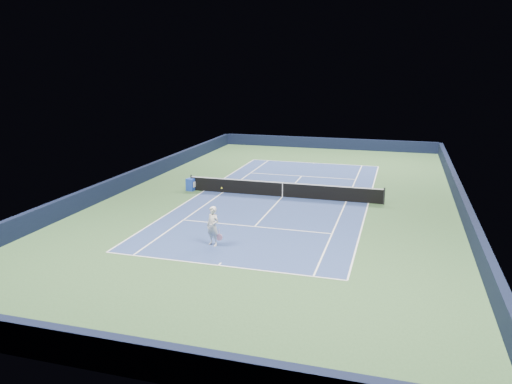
# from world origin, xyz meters

# --- Properties ---
(ground) EXTENTS (40.00, 40.00, 0.00)m
(ground) POSITION_xyz_m (0.00, 0.00, 0.00)
(ground) COLOR #2F4F2B
(ground) RESTS_ON ground
(wall_far) EXTENTS (22.00, 0.35, 1.10)m
(wall_far) POSITION_xyz_m (0.00, 19.82, 0.55)
(wall_far) COLOR black
(wall_far) RESTS_ON ground
(wall_near) EXTENTS (22.00, 0.35, 1.10)m
(wall_near) POSITION_xyz_m (0.00, -19.82, 0.55)
(wall_near) COLOR black
(wall_near) RESTS_ON ground
(wall_right) EXTENTS (0.35, 40.00, 1.10)m
(wall_right) POSITION_xyz_m (10.82, 0.00, 0.55)
(wall_right) COLOR black
(wall_right) RESTS_ON ground
(wall_left) EXTENTS (0.35, 40.00, 1.10)m
(wall_left) POSITION_xyz_m (-10.82, 0.00, 0.55)
(wall_left) COLOR black
(wall_left) RESTS_ON ground
(court_surface) EXTENTS (10.97, 23.77, 0.01)m
(court_surface) POSITION_xyz_m (0.00, 0.00, 0.00)
(court_surface) COLOR navy
(court_surface) RESTS_ON ground
(baseline_far) EXTENTS (10.97, 0.08, 0.00)m
(baseline_far) POSITION_xyz_m (0.00, 11.88, 0.01)
(baseline_far) COLOR white
(baseline_far) RESTS_ON ground
(baseline_near) EXTENTS (10.97, 0.08, 0.00)m
(baseline_near) POSITION_xyz_m (0.00, -11.88, 0.01)
(baseline_near) COLOR white
(baseline_near) RESTS_ON ground
(sideline_doubles_right) EXTENTS (0.08, 23.77, 0.00)m
(sideline_doubles_right) POSITION_xyz_m (5.49, 0.00, 0.01)
(sideline_doubles_right) COLOR white
(sideline_doubles_right) RESTS_ON ground
(sideline_doubles_left) EXTENTS (0.08, 23.77, 0.00)m
(sideline_doubles_left) POSITION_xyz_m (-5.49, 0.00, 0.01)
(sideline_doubles_left) COLOR white
(sideline_doubles_left) RESTS_ON ground
(sideline_singles_right) EXTENTS (0.08, 23.77, 0.00)m
(sideline_singles_right) POSITION_xyz_m (4.12, 0.00, 0.01)
(sideline_singles_right) COLOR white
(sideline_singles_right) RESTS_ON ground
(sideline_singles_left) EXTENTS (0.08, 23.77, 0.00)m
(sideline_singles_left) POSITION_xyz_m (-4.12, 0.00, 0.01)
(sideline_singles_left) COLOR white
(sideline_singles_left) RESTS_ON ground
(service_line_far) EXTENTS (8.23, 0.08, 0.00)m
(service_line_far) POSITION_xyz_m (0.00, 6.40, 0.01)
(service_line_far) COLOR white
(service_line_far) RESTS_ON ground
(service_line_near) EXTENTS (8.23, 0.08, 0.00)m
(service_line_near) POSITION_xyz_m (0.00, -6.40, 0.01)
(service_line_near) COLOR white
(service_line_near) RESTS_ON ground
(center_service_line) EXTENTS (0.08, 12.80, 0.00)m
(center_service_line) POSITION_xyz_m (0.00, 0.00, 0.01)
(center_service_line) COLOR white
(center_service_line) RESTS_ON ground
(center_mark_far) EXTENTS (0.08, 0.30, 0.00)m
(center_mark_far) POSITION_xyz_m (0.00, 11.73, 0.01)
(center_mark_far) COLOR white
(center_mark_far) RESTS_ON ground
(center_mark_near) EXTENTS (0.08, 0.30, 0.00)m
(center_mark_near) POSITION_xyz_m (0.00, -11.73, 0.01)
(center_mark_near) COLOR white
(center_mark_near) RESTS_ON ground
(tennis_net) EXTENTS (12.90, 0.10, 1.07)m
(tennis_net) POSITION_xyz_m (0.00, 0.00, 0.50)
(tennis_net) COLOR black
(tennis_net) RESTS_ON ground
(sponsor_cube) EXTENTS (0.61, 0.54, 0.83)m
(sponsor_cube) POSITION_xyz_m (-6.40, -0.14, 0.42)
(sponsor_cube) COLOR #1C3DAC
(sponsor_cube) RESTS_ON ground
(tennis_player) EXTENTS (0.90, 1.38, 2.61)m
(tennis_player) POSITION_xyz_m (-1.09, -9.64, 0.96)
(tennis_player) COLOR silver
(tennis_player) RESTS_ON ground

